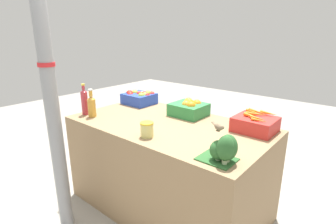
% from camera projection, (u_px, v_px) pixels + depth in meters
% --- Properties ---
extents(ground_plane, '(10.00, 10.00, 0.00)m').
position_uv_depth(ground_plane, '(168.00, 205.00, 2.48)').
color(ground_plane, gray).
extents(market_table, '(1.70, 0.94, 0.82)m').
position_uv_depth(market_table, '(168.00, 166.00, 2.36)').
color(market_table, '#937551').
rests_on(market_table, ground_plane).
extents(support_pole, '(0.12, 0.12, 2.63)m').
position_uv_depth(support_pole, '(47.00, 69.00, 1.86)').
color(support_pole, gray).
rests_on(support_pole, ground_plane).
extents(apple_crate, '(0.31, 0.28, 0.15)m').
position_uv_depth(apple_crate, '(140.00, 97.00, 2.83)').
color(apple_crate, '#2847B7').
rests_on(apple_crate, market_table).
extents(orange_crate, '(0.31, 0.28, 0.15)m').
position_uv_depth(orange_crate, '(189.00, 108.00, 2.43)').
color(orange_crate, '#2D8442').
rests_on(orange_crate, market_table).
extents(carrot_crate, '(0.31, 0.28, 0.15)m').
position_uv_depth(carrot_crate, '(255.00, 124.00, 2.04)').
color(carrot_crate, red).
rests_on(carrot_crate, market_table).
extents(broccoli_pile, '(0.23, 0.18, 0.18)m').
position_uv_depth(broccoli_pile, '(224.00, 149.00, 1.53)').
color(broccoli_pile, '#2D602D').
rests_on(broccoli_pile, market_table).
extents(juice_bottle_ruby, '(0.06, 0.06, 0.29)m').
position_uv_depth(juice_bottle_ruby, '(85.00, 101.00, 2.45)').
color(juice_bottle_ruby, '#B2333D').
rests_on(juice_bottle_ruby, market_table).
extents(juice_bottle_amber, '(0.07, 0.07, 0.26)m').
position_uv_depth(juice_bottle_amber, '(92.00, 106.00, 2.39)').
color(juice_bottle_amber, gold).
rests_on(juice_bottle_amber, market_table).
extents(pickle_jar, '(0.10, 0.10, 0.11)m').
position_uv_depth(pickle_jar, '(147.00, 129.00, 1.93)').
color(pickle_jar, '#D1CC75').
rests_on(pickle_jar, market_table).
extents(sparrow_bird, '(0.12, 0.08, 0.05)m').
position_uv_depth(sparrow_bird, '(219.00, 127.00, 1.54)').
color(sparrow_bird, '#4C3D2D').
rests_on(sparrow_bird, broccoli_pile).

